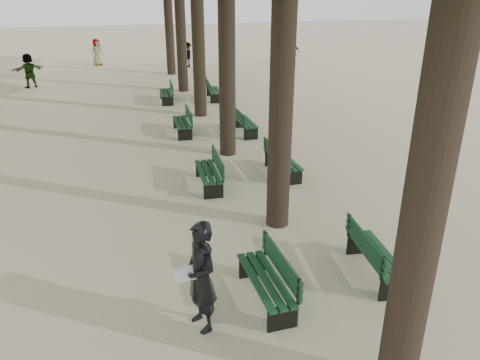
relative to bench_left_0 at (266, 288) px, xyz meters
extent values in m
plane|color=#C6B795|center=(-0.37, -0.31, -0.27)|extent=(120.00, 120.00, 0.00)
cylinder|color=#33261C|center=(1.13, -2.31, 3.48)|extent=(0.52, 0.52, 7.50)
cylinder|color=#33261C|center=(1.13, 2.69, 3.48)|extent=(0.52, 0.52, 7.50)
cylinder|color=#33261C|center=(1.13, 7.69, 3.48)|extent=(0.52, 0.52, 7.50)
cylinder|color=#33261C|center=(1.13, 12.69, 3.48)|extent=(0.52, 0.52, 7.50)
cylinder|color=#33261C|center=(1.13, 17.69, 3.48)|extent=(0.52, 0.52, 7.50)
cylinder|color=#33261C|center=(1.13, 22.69, 3.48)|extent=(0.52, 0.52, 7.50)
cube|color=black|center=(-0.02, 0.00, -0.05)|extent=(0.59, 1.82, 0.45)
cube|color=black|center=(-0.02, 0.00, 0.18)|extent=(0.61, 1.82, 0.04)
cube|color=black|center=(0.26, 0.01, 0.45)|extent=(0.11, 1.80, 0.40)
cube|color=black|center=(-0.02, 5.18, -0.05)|extent=(0.59, 1.82, 0.45)
cube|color=black|center=(-0.02, 5.18, 0.18)|extent=(0.61, 1.82, 0.04)
cube|color=black|center=(0.26, 5.17, 0.45)|extent=(0.11, 1.80, 0.40)
cube|color=black|center=(-0.02, 10.23, -0.05)|extent=(0.56, 1.81, 0.45)
cube|color=black|center=(-0.02, 10.23, 0.18)|extent=(0.58, 1.81, 0.04)
cube|color=black|center=(0.26, 10.22, 0.45)|extent=(0.08, 1.80, 0.40)
cube|color=black|center=(-0.02, 15.44, -0.05)|extent=(0.60, 1.82, 0.45)
cube|color=black|center=(-0.02, 15.44, 0.18)|extent=(0.62, 1.82, 0.04)
cube|color=black|center=(0.26, 15.42, 0.45)|extent=(0.12, 1.80, 0.40)
cube|color=black|center=(2.28, 0.22, -0.05)|extent=(0.70, 1.84, 0.45)
cube|color=black|center=(2.28, 0.22, 0.18)|extent=(0.72, 1.84, 0.04)
cube|color=black|center=(2.00, 0.25, 0.45)|extent=(0.22, 1.80, 0.40)
cube|color=black|center=(2.28, 5.51, -0.05)|extent=(0.60, 1.82, 0.45)
cube|color=black|center=(2.28, 5.51, 0.18)|extent=(0.62, 1.82, 0.04)
cube|color=black|center=(2.00, 5.49, 0.45)|extent=(0.12, 1.80, 0.40)
cube|color=black|center=(2.28, 9.70, -0.05)|extent=(0.54, 1.81, 0.45)
cube|color=black|center=(2.28, 9.70, 0.18)|extent=(0.56, 1.81, 0.04)
cube|color=black|center=(2.00, 9.70, 0.45)|extent=(0.06, 1.80, 0.40)
cube|color=black|center=(2.28, 15.37, -0.05)|extent=(0.67, 1.84, 0.45)
cube|color=black|center=(2.28, 15.37, 0.18)|extent=(0.69, 1.84, 0.04)
cube|color=black|center=(2.00, 15.40, 0.45)|extent=(0.19, 1.80, 0.40)
imported|color=black|center=(-1.20, -0.36, 0.68)|extent=(0.61, 0.84, 1.90)
cube|color=white|center=(-1.45, -0.36, 0.78)|extent=(0.37, 0.29, 0.12)
imported|color=#262628|center=(2.50, 24.94, 0.53)|extent=(0.63, 1.09, 1.60)
imported|color=#262628|center=(-6.64, 20.60, 0.62)|extent=(1.62, 1.11, 1.79)
imported|color=#262628|center=(9.62, 24.21, 0.53)|extent=(0.95, 0.35, 1.60)
imported|color=#262628|center=(-3.28, 27.23, 0.60)|extent=(0.90, 0.76, 1.74)
camera|label=1|loc=(-2.17, -6.47, 4.95)|focal=35.00mm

